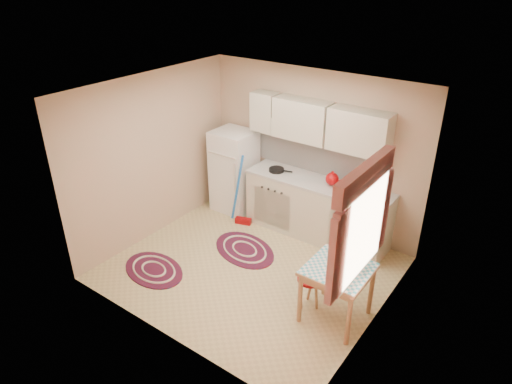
# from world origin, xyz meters

# --- Properties ---
(room_shell) EXTENTS (3.64, 3.60, 2.52)m
(room_shell) POSITION_xyz_m (0.16, 0.24, 1.60)
(room_shell) COLOR tan
(room_shell) RESTS_ON ground
(fridge) EXTENTS (0.65, 0.60, 1.40)m
(fridge) POSITION_xyz_m (-1.27, 1.25, 0.70)
(fridge) COLOR white
(fridge) RESTS_ON ground
(broom) EXTENTS (0.30, 0.20, 1.20)m
(broom) POSITION_xyz_m (-0.82, 0.90, 0.60)
(broom) COLOR blue
(broom) RESTS_ON ground
(base_cabinets) EXTENTS (2.25, 0.60, 0.88)m
(base_cabinets) POSITION_xyz_m (0.30, 1.30, 0.44)
(base_cabinets) COLOR beige
(base_cabinets) RESTS_ON ground
(countertop) EXTENTS (2.27, 0.62, 0.04)m
(countertop) POSITION_xyz_m (0.30, 1.30, 0.90)
(countertop) COLOR #B9B5AF
(countertop) RESTS_ON base_cabinets
(frying_pan) EXTENTS (0.29, 0.29, 0.05)m
(frying_pan) POSITION_xyz_m (-0.42, 1.25, 0.94)
(frying_pan) COLOR black
(frying_pan) RESTS_ON countertop
(red_kettle) EXTENTS (0.23, 0.21, 0.21)m
(red_kettle) POSITION_xyz_m (0.51, 1.30, 1.03)
(red_kettle) COLOR #920508
(red_kettle) RESTS_ON countertop
(red_canister) EXTENTS (0.14, 0.14, 0.16)m
(red_canister) POSITION_xyz_m (0.74, 1.30, 1.00)
(red_canister) COLOR #920508
(red_canister) RESTS_ON countertop
(table) EXTENTS (0.72, 0.72, 0.72)m
(table) POSITION_xyz_m (1.40, -0.20, 0.36)
(table) COLOR tan
(table) RESTS_ON ground
(stool) EXTENTS (0.40, 0.40, 0.42)m
(stool) POSITION_xyz_m (1.04, -0.20, 0.21)
(stool) COLOR #920508
(stool) RESTS_ON ground
(coffee_pot) EXTENTS (0.14, 0.12, 0.25)m
(coffee_pot) POSITION_xyz_m (1.55, -0.08, 0.84)
(coffee_pot) COLOR teal
(coffee_pot) RESTS_ON table
(mug) EXTENTS (0.10, 0.10, 0.10)m
(mug) POSITION_xyz_m (1.50, -0.30, 0.77)
(mug) COLOR teal
(mug) RESTS_ON table
(rug_center) EXTENTS (1.27, 1.03, 0.02)m
(rug_center) POSITION_xyz_m (-0.34, 0.30, 0.01)
(rug_center) COLOR maroon
(rug_center) RESTS_ON ground
(rug_left) EXTENTS (1.10, 0.83, 0.02)m
(rug_left) POSITION_xyz_m (-1.07, -0.84, 0.01)
(rug_left) COLOR maroon
(rug_left) RESTS_ON ground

